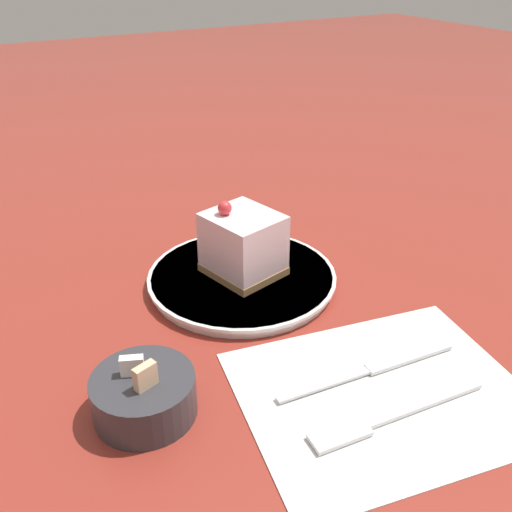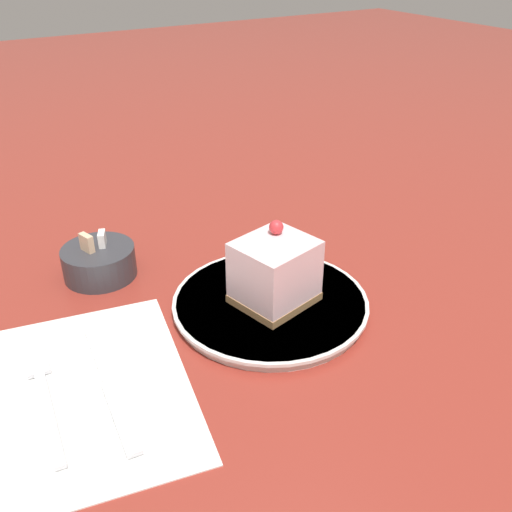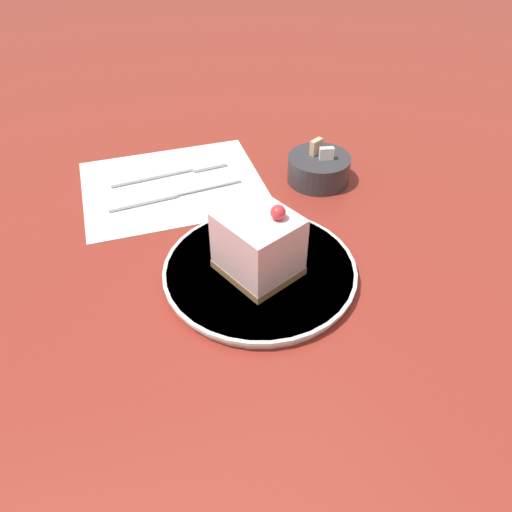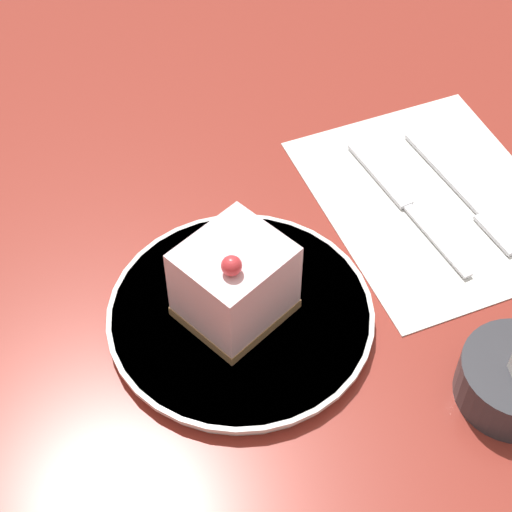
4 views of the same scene
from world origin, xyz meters
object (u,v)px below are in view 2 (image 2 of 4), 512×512
cake_slice (275,272)px  sugar_bowl (99,261)px  fork (42,387)px  knife (113,395)px  plate (270,304)px

cake_slice → sugar_bowl: cake_slice is taller
fork → sugar_bowl: bearing=62.3°
cake_slice → fork: 0.26m
cake_slice → sugar_bowl: 0.23m
sugar_bowl → knife: bearing=-105.1°
plate → fork: size_ratio=1.27×
plate → knife: 0.21m
cake_slice → fork: size_ratio=0.55×
knife → sugar_bowl: 0.23m
knife → sugar_bowl: (0.06, 0.22, 0.02)m
plate → sugar_bowl: (-0.14, 0.17, 0.01)m
plate → cake_slice: 0.04m
plate → cake_slice: cake_slice is taller
fork → cake_slice: bearing=4.5°
cake_slice → sugar_bowl: (-0.15, 0.18, -0.03)m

